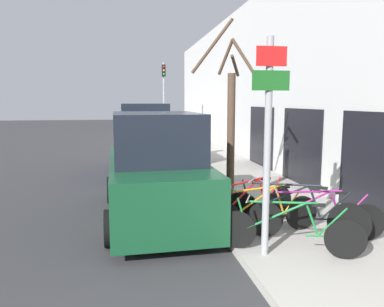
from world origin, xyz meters
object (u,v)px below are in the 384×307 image
object	(u,v)px
signpost	(268,139)
pedestrian_near	(192,135)
traffic_light	(164,92)
bicycle_4	(250,208)
bicycle_1	(315,218)
street_tree	(230,125)
parked_car_1	(145,142)
bicycle_0	(290,231)
bicycle_2	(293,213)
bicycle_3	(264,213)
parked_car_0	(156,172)

from	to	relation	value
signpost	pedestrian_near	xyz separation A→B (m)	(0.74, 10.45, -0.89)
traffic_light	bicycle_4	bearing A→B (deg)	-89.82
bicycle_1	street_tree	xyz separation A→B (m)	(-0.82, 2.52, 1.45)
bicycle_1	bicycle_4	size ratio (longest dim) A/B	1.06
bicycle_1	bicycle_4	distance (m)	1.16
pedestrian_near	parked_car_1	bearing A→B (deg)	65.97
pedestrian_near	traffic_light	world-z (taller)	traffic_light
bicycle_0	bicycle_2	distance (m)	0.81
parked_car_1	traffic_light	world-z (taller)	traffic_light
bicycle_2	street_tree	world-z (taller)	street_tree
parked_car_1	bicycle_2	bearing A→B (deg)	-73.18
signpost	pedestrian_near	distance (m)	10.51
bicycle_2	traffic_light	world-z (taller)	traffic_light
bicycle_4	traffic_light	world-z (taller)	traffic_light
street_tree	traffic_light	xyz separation A→B (m)	(-0.18, 12.88, 1.05)
bicycle_1	pedestrian_near	distance (m)	9.99
bicycle_0	bicycle_2	bearing A→B (deg)	-2.92
bicycle_2	bicycle_3	xyz separation A→B (m)	(-0.46, 0.19, -0.03)
parked_car_0	parked_car_1	size ratio (longest dim) A/B	1.10
bicycle_1	bicycle_2	size ratio (longest dim) A/B	1.06
bicycle_2	parked_car_0	distance (m)	2.96
pedestrian_near	signpost	bearing A→B (deg)	102.52
bicycle_2	parked_car_1	world-z (taller)	parked_car_1
parked_car_0	street_tree	size ratio (longest dim) A/B	1.12
bicycle_1	pedestrian_near	size ratio (longest dim) A/B	1.42
bicycle_3	street_tree	world-z (taller)	street_tree
bicycle_0	traffic_light	bearing A→B (deg)	26.37
bicycle_4	street_tree	distance (m)	2.34
bicycle_0	bicycle_4	bearing A→B (deg)	37.15
bicycle_3	traffic_light	xyz separation A→B (m)	(-0.22, 15.02, 2.51)
signpost	parked_car_1	distance (m)	8.08
bicycle_0	pedestrian_near	xyz separation A→B (m)	(0.35, 10.48, 0.55)
bicycle_1	bicycle_3	xyz separation A→B (m)	(-0.78, 0.38, 0.00)
bicycle_1	pedestrian_near	xyz separation A→B (m)	(-0.35, 9.97, 0.54)
bicycle_3	parked_car_1	world-z (taller)	parked_car_1
bicycle_1	bicycle_3	size ratio (longest dim) A/B	1.04
bicycle_3	parked_car_0	xyz separation A→B (m)	(-1.79, 1.68, 0.50)
bicycle_0	traffic_light	xyz separation A→B (m)	(-0.30, 15.91, 2.51)
bicycle_0	parked_car_0	bearing A→B (deg)	61.16
street_tree	parked_car_0	bearing A→B (deg)	-165.29
bicycle_4	parked_car_1	world-z (taller)	parked_car_1
bicycle_0	parked_car_1	size ratio (longest dim) A/B	0.48
parked_car_0	bicycle_1	bearing A→B (deg)	-40.23
bicycle_0	bicycle_3	distance (m)	0.90
traffic_light	bicycle_1	bearing A→B (deg)	-86.29
bicycle_1	traffic_light	bearing A→B (deg)	19.73
parked_car_1	street_tree	distance (m)	5.27
bicycle_4	street_tree	xyz separation A→B (m)	(0.13, 1.85, 1.43)
bicycle_1	traffic_light	world-z (taller)	traffic_light
bicycle_3	bicycle_4	size ratio (longest dim) A/B	1.02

